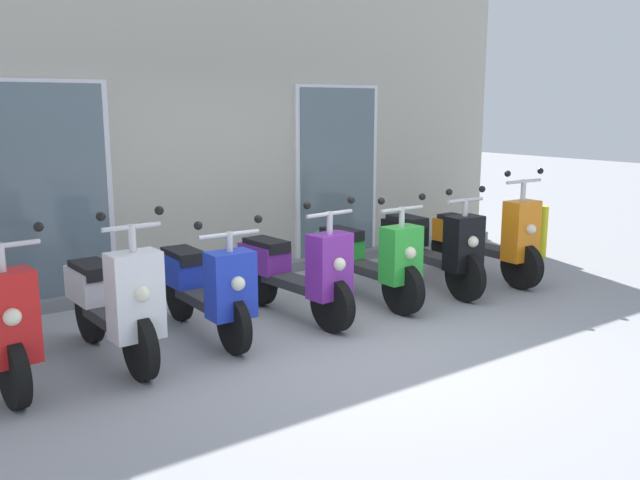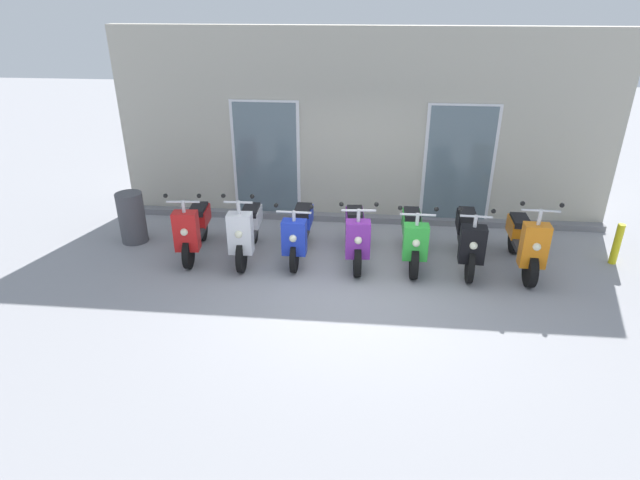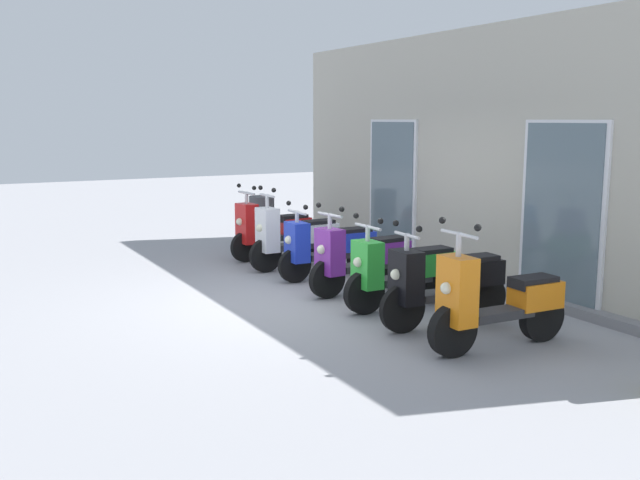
# 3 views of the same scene
# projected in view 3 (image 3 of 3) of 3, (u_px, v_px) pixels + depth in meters

# --- Properties ---
(ground_plane) EXTENTS (40.00, 40.00, 0.00)m
(ground_plane) POSITION_uv_depth(u_px,v_px,m) (302.00, 301.00, 9.20)
(ground_plane) COLOR #939399
(storefront_facade) EXTENTS (9.25, 0.50, 3.57)m
(storefront_facade) POSITION_uv_depth(u_px,v_px,m) (474.00, 160.00, 10.22)
(storefront_facade) COLOR #B2AD9E
(storefront_facade) RESTS_ON ground_plane
(scooter_red) EXTENTS (0.59, 1.55, 1.27)m
(scooter_red) POSITION_uv_depth(u_px,v_px,m) (271.00, 230.00, 11.88)
(scooter_red) COLOR black
(scooter_red) RESTS_ON ground_plane
(scooter_white) EXTENTS (0.51, 1.60, 1.31)m
(scooter_white) POSITION_uv_depth(u_px,v_px,m) (294.00, 237.00, 11.08)
(scooter_white) COLOR black
(scooter_white) RESTS_ON ground_plane
(scooter_blue) EXTENTS (0.62, 1.61, 1.15)m
(scooter_blue) POSITION_uv_depth(u_px,v_px,m) (328.00, 247.00, 10.39)
(scooter_blue) COLOR black
(scooter_blue) RESTS_ON ground_plane
(scooter_purple) EXTENTS (0.59, 1.66, 1.23)m
(scooter_purple) POSITION_uv_depth(u_px,v_px,m) (361.00, 258.00, 9.55)
(scooter_purple) COLOR black
(scooter_purple) RESTS_ON ground_plane
(scooter_green) EXTENTS (0.61, 1.65, 1.19)m
(scooter_green) POSITION_uv_depth(u_px,v_px,m) (403.00, 271.00, 8.76)
(scooter_green) COLOR black
(scooter_green) RESTS_ON ground_plane
(scooter_black) EXTENTS (0.54, 1.66, 1.21)m
(scooter_black) POSITION_uv_depth(u_px,v_px,m) (444.00, 283.00, 7.96)
(scooter_black) COLOR black
(scooter_black) RESTS_ON ground_plane
(scooter_orange) EXTENTS (0.61, 1.68, 1.35)m
(scooter_orange) POSITION_uv_depth(u_px,v_px,m) (496.00, 303.00, 7.19)
(scooter_orange) COLOR black
(scooter_orange) RESTS_ON ground_plane
(trash_bin) EXTENTS (0.46, 0.46, 0.91)m
(trash_bin) POSITION_uv_depth(u_px,v_px,m) (262.00, 221.00, 13.17)
(trash_bin) COLOR #4C4C51
(trash_bin) RESTS_ON ground_plane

